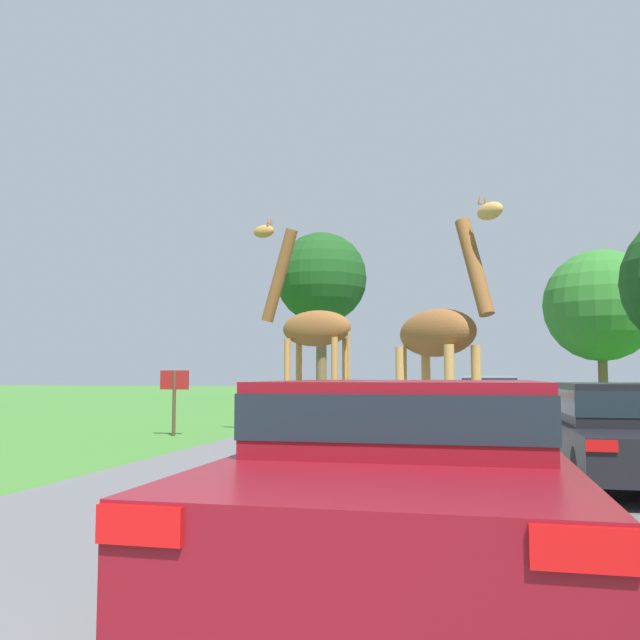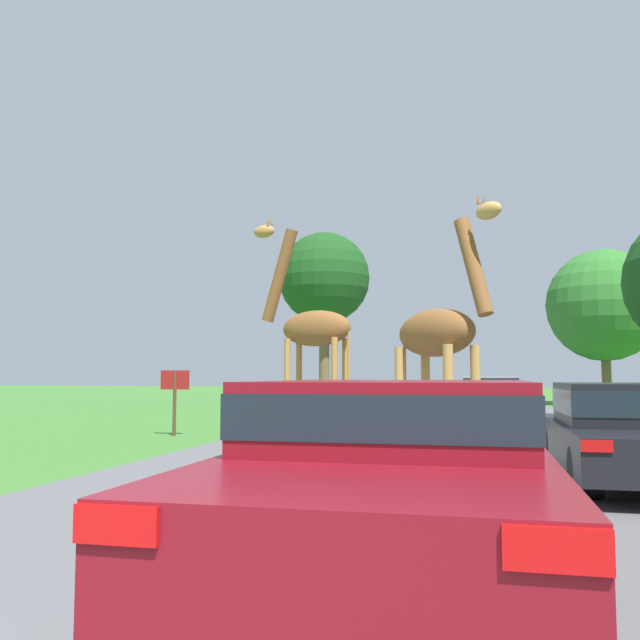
{
  "view_description": "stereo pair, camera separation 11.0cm",
  "coord_description": "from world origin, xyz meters",
  "px_view_note": "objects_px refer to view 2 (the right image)",
  "views": [
    {
      "loc": [
        1.15,
        -0.62,
        1.39
      ],
      "look_at": [
        -2.18,
        13.97,
        2.61
      ],
      "focal_mm": 38.0,
      "sensor_mm": 36.0,
      "label": 1
    },
    {
      "loc": [
        1.26,
        -0.6,
        1.39
      ],
      "look_at": [
        -2.18,
        13.97,
        2.61
      ],
      "focal_mm": 38.0,
      "sensor_mm": 36.0,
      "label": 2
    }
  ],
  "objects_px": {
    "car_queue_right": "(624,429)",
    "sign_post": "(175,390)",
    "giraffe_near_road": "(309,327)",
    "giraffe_companion": "(439,336)",
    "tree_right_cluster": "(604,305)",
    "car_lead_maroon": "(398,470)",
    "car_queue_left": "(491,397)",
    "tree_far_right": "(324,279)"
  },
  "relations": [
    {
      "from": "giraffe_near_road",
      "to": "car_queue_left",
      "type": "relative_size",
      "value": 1.29
    },
    {
      "from": "tree_far_right",
      "to": "tree_right_cluster",
      "type": "bearing_deg",
      "value": -8.35
    },
    {
      "from": "car_lead_maroon",
      "to": "car_queue_left",
      "type": "relative_size",
      "value": 1.2
    },
    {
      "from": "tree_far_right",
      "to": "sign_post",
      "type": "height_order",
      "value": "tree_far_right"
    },
    {
      "from": "giraffe_near_road",
      "to": "car_lead_maroon",
      "type": "distance_m",
      "value": 10.48
    },
    {
      "from": "car_queue_left",
      "to": "tree_far_right",
      "type": "relative_size",
      "value": 0.43
    },
    {
      "from": "car_lead_maroon",
      "to": "tree_right_cluster",
      "type": "xyz_separation_m",
      "value": [
        6.22,
        28.55,
        3.88
      ]
    },
    {
      "from": "car_queue_right",
      "to": "car_queue_left",
      "type": "relative_size",
      "value": 1.18
    },
    {
      "from": "giraffe_companion",
      "to": "tree_right_cluster",
      "type": "height_order",
      "value": "tree_right_cluster"
    },
    {
      "from": "giraffe_near_road",
      "to": "car_queue_left",
      "type": "bearing_deg",
      "value": -12.86
    },
    {
      "from": "car_lead_maroon",
      "to": "giraffe_near_road",
      "type": "bearing_deg",
      "value": 107.65
    },
    {
      "from": "giraffe_near_road",
      "to": "giraffe_companion",
      "type": "distance_m",
      "value": 3.61
    },
    {
      "from": "car_queue_left",
      "to": "sign_post",
      "type": "bearing_deg",
      "value": -135.35
    },
    {
      "from": "sign_post",
      "to": "car_queue_left",
      "type": "bearing_deg",
      "value": 44.65
    },
    {
      "from": "sign_post",
      "to": "giraffe_near_road",
      "type": "bearing_deg",
      "value": 2.2
    },
    {
      "from": "giraffe_companion",
      "to": "car_lead_maroon",
      "type": "relative_size",
      "value": 0.95
    },
    {
      "from": "giraffe_companion",
      "to": "car_queue_left",
      "type": "distance_m",
      "value": 9.12
    },
    {
      "from": "car_lead_maroon",
      "to": "car_queue_left",
      "type": "xyz_separation_m",
      "value": [
        0.88,
        16.82,
        -0.0
      ]
    },
    {
      "from": "car_queue_right",
      "to": "car_queue_left",
      "type": "distance_m",
      "value": 12.03
    },
    {
      "from": "giraffe_near_road",
      "to": "car_queue_left",
      "type": "height_order",
      "value": "giraffe_near_road"
    },
    {
      "from": "car_lead_maroon",
      "to": "car_queue_right",
      "type": "distance_m",
      "value": 5.44
    },
    {
      "from": "giraffe_companion",
      "to": "tree_right_cluster",
      "type": "relative_size",
      "value": 0.62
    },
    {
      "from": "giraffe_companion",
      "to": "tree_far_right",
      "type": "distance_m",
      "value": 24.3
    },
    {
      "from": "car_queue_right",
      "to": "tree_far_right",
      "type": "bearing_deg",
      "value": 111.15
    },
    {
      "from": "tree_right_cluster",
      "to": "car_lead_maroon",
      "type": "bearing_deg",
      "value": -102.3
    },
    {
      "from": "giraffe_near_road",
      "to": "giraffe_companion",
      "type": "relative_size",
      "value": 1.13
    },
    {
      "from": "car_queue_right",
      "to": "sign_post",
      "type": "relative_size",
      "value": 3.1
    },
    {
      "from": "tree_right_cluster",
      "to": "sign_post",
      "type": "distance_m",
      "value": 22.89
    },
    {
      "from": "car_queue_left",
      "to": "giraffe_near_road",
      "type": "bearing_deg",
      "value": -119.92
    },
    {
      "from": "tree_far_right",
      "to": "sign_post",
      "type": "distance_m",
      "value": 21.6
    },
    {
      "from": "car_queue_right",
      "to": "tree_right_cluster",
      "type": "xyz_separation_m",
      "value": [
        3.83,
        23.67,
        3.92
      ]
    },
    {
      "from": "car_lead_maroon",
      "to": "car_queue_right",
      "type": "xyz_separation_m",
      "value": [
        2.4,
        4.88,
        -0.04
      ]
    },
    {
      "from": "tree_right_cluster",
      "to": "tree_far_right",
      "type": "relative_size",
      "value": 0.79
    },
    {
      "from": "giraffe_near_road",
      "to": "sign_post",
      "type": "height_order",
      "value": "giraffe_near_road"
    },
    {
      "from": "car_queue_left",
      "to": "tree_right_cluster",
      "type": "xyz_separation_m",
      "value": [
        5.34,
        11.73,
        3.88
      ]
    },
    {
      "from": "car_queue_right",
      "to": "tree_far_right",
      "type": "height_order",
      "value": "tree_far_right"
    },
    {
      "from": "car_lead_maroon",
      "to": "sign_post",
      "type": "distance_m",
      "value": 11.59
    },
    {
      "from": "car_queue_left",
      "to": "sign_post",
      "type": "xyz_separation_m",
      "value": [
        -7.18,
        -7.1,
        0.32
      ]
    },
    {
      "from": "sign_post",
      "to": "giraffe_companion",
      "type": "bearing_deg",
      "value": -16.86
    },
    {
      "from": "giraffe_companion",
      "to": "tree_right_cluster",
      "type": "distance_m",
      "value": 21.79
    },
    {
      "from": "tree_far_right",
      "to": "giraffe_near_road",
      "type": "bearing_deg",
      "value": -77.99
    },
    {
      "from": "giraffe_near_road",
      "to": "tree_far_right",
      "type": "distance_m",
      "value": 21.58
    }
  ]
}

